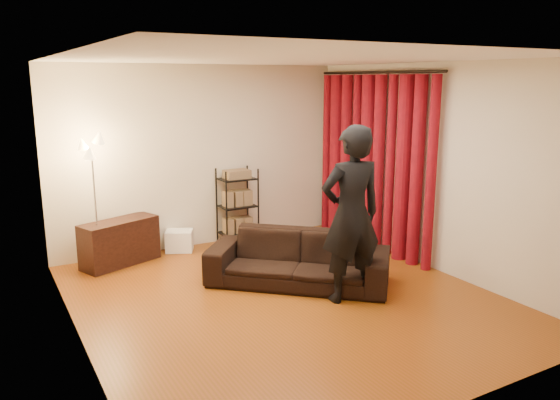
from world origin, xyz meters
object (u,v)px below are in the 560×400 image
media_cabinet (120,242)px  wire_shelf (237,206)px  storage_boxes (180,241)px  floor_lamp (95,206)px  person (351,215)px  sofa (298,259)px

media_cabinet → wire_shelf: wire_shelf is taller
media_cabinet → wire_shelf: size_ratio=0.91×
media_cabinet → storage_boxes: bearing=-11.8°
wire_shelf → floor_lamp: (-2.14, -0.25, 0.30)m
person → media_cabinet: 3.30m
sofa → media_cabinet: sofa is taller
person → media_cabinet: size_ratio=1.90×
person → floor_lamp: person is taller
wire_shelf → floor_lamp: 2.17m
sofa → storage_boxes: sofa is taller
media_cabinet → wire_shelf: (1.83, 0.11, 0.27)m
person → storage_boxes: (-1.09, 2.70, -0.85)m
wire_shelf → floor_lamp: size_ratio=0.66×
person → floor_lamp: (-2.30, 2.41, -0.12)m
sofa → media_cabinet: size_ratio=2.08×
wire_shelf → floor_lamp: floor_lamp is taller
media_cabinet → storage_boxes: (0.90, 0.15, -0.15)m
storage_boxes → floor_lamp: (-1.21, -0.28, 0.73)m
storage_boxes → floor_lamp: 1.44m
sofa → media_cabinet: (-1.73, 1.83, -0.01)m
sofa → wire_shelf: (0.10, 1.95, 0.26)m
storage_boxes → floor_lamp: floor_lamp is taller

